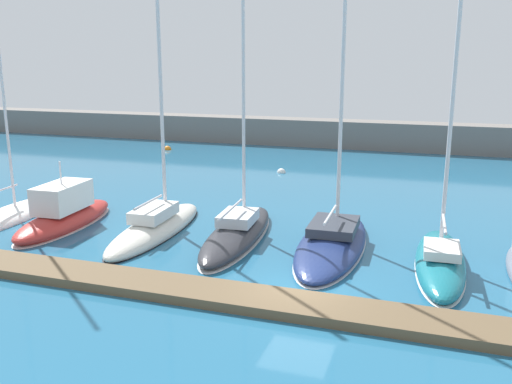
{
  "coord_description": "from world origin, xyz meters",
  "views": [
    {
      "loc": [
        4.54,
        -18.33,
        8.36
      ],
      "look_at": [
        -2.78,
        3.4,
        2.85
      ],
      "focal_mm": 38.89,
      "sensor_mm": 36.0,
      "label": 1
    }
  ],
  "objects_px": {
    "sailboat_navy_fifth": "(332,240)",
    "mooring_buoy_orange": "(167,150)",
    "sailboat_white_nearest": "(12,214)",
    "motorboat_red_second": "(65,214)",
    "sailboat_charcoal_fourth": "(237,230)",
    "mooring_buoy_white": "(281,173)",
    "sailboat_teal_sixth": "(440,259)",
    "sailboat_ivory_third": "(156,226)"
  },
  "relations": [
    {
      "from": "sailboat_ivory_third",
      "to": "mooring_buoy_orange",
      "type": "relative_size",
      "value": 20.87
    },
    {
      "from": "sailboat_white_nearest",
      "to": "motorboat_red_second",
      "type": "height_order",
      "value": "sailboat_white_nearest"
    },
    {
      "from": "mooring_buoy_orange",
      "to": "mooring_buoy_white",
      "type": "distance_m",
      "value": 14.99
    },
    {
      "from": "motorboat_red_second",
      "to": "mooring_buoy_white",
      "type": "height_order",
      "value": "motorboat_red_second"
    },
    {
      "from": "sailboat_teal_sixth",
      "to": "mooring_buoy_orange",
      "type": "xyz_separation_m",
      "value": [
        -24.85,
        23.76,
        -0.35
      ]
    },
    {
      "from": "motorboat_red_second",
      "to": "sailboat_charcoal_fourth",
      "type": "bearing_deg",
      "value": -88.55
    },
    {
      "from": "motorboat_red_second",
      "to": "sailboat_navy_fifth",
      "type": "distance_m",
      "value": 13.72
    },
    {
      "from": "sailboat_teal_sixth",
      "to": "mooring_buoy_white",
      "type": "distance_m",
      "value": 20.37
    },
    {
      "from": "mooring_buoy_white",
      "to": "mooring_buoy_orange",
      "type": "bearing_deg",
      "value": 152.08
    },
    {
      "from": "sailboat_charcoal_fourth",
      "to": "mooring_buoy_orange",
      "type": "bearing_deg",
      "value": 29.83
    },
    {
      "from": "sailboat_navy_fifth",
      "to": "mooring_buoy_white",
      "type": "height_order",
      "value": "sailboat_navy_fifth"
    },
    {
      "from": "sailboat_white_nearest",
      "to": "sailboat_charcoal_fourth",
      "type": "relative_size",
      "value": 0.92
    },
    {
      "from": "mooring_buoy_orange",
      "to": "sailboat_white_nearest",
      "type": "bearing_deg",
      "value": -83.31
    },
    {
      "from": "sailboat_charcoal_fourth",
      "to": "sailboat_white_nearest",
      "type": "bearing_deg",
      "value": 87.3
    },
    {
      "from": "sailboat_teal_sixth",
      "to": "sailboat_ivory_third",
      "type": "bearing_deg",
      "value": 85.65
    },
    {
      "from": "motorboat_red_second",
      "to": "sailboat_charcoal_fourth",
      "type": "distance_m",
      "value": 9.19
    },
    {
      "from": "motorboat_red_second",
      "to": "sailboat_navy_fifth",
      "type": "height_order",
      "value": "sailboat_navy_fifth"
    },
    {
      "from": "mooring_buoy_white",
      "to": "sailboat_charcoal_fourth",
      "type": "bearing_deg",
      "value": -81.39
    },
    {
      "from": "motorboat_red_second",
      "to": "sailboat_navy_fifth",
      "type": "bearing_deg",
      "value": -89.52
    },
    {
      "from": "sailboat_white_nearest",
      "to": "mooring_buoy_white",
      "type": "relative_size",
      "value": 25.86
    },
    {
      "from": "sailboat_navy_fifth",
      "to": "mooring_buoy_orange",
      "type": "height_order",
      "value": "sailboat_navy_fifth"
    },
    {
      "from": "sailboat_white_nearest",
      "to": "motorboat_red_second",
      "type": "bearing_deg",
      "value": -101.88
    },
    {
      "from": "sailboat_white_nearest",
      "to": "sailboat_teal_sixth",
      "type": "xyz_separation_m",
      "value": [
        22.12,
        -0.42,
        0.17
      ]
    },
    {
      "from": "sailboat_white_nearest",
      "to": "mooring_buoy_white",
      "type": "xyz_separation_m",
      "value": [
        10.51,
        16.32,
        -0.19
      ]
    },
    {
      "from": "sailboat_white_nearest",
      "to": "mooring_buoy_orange",
      "type": "xyz_separation_m",
      "value": [
        -2.74,
        23.34,
        -0.19
      ]
    },
    {
      "from": "sailboat_ivory_third",
      "to": "sailboat_teal_sixth",
      "type": "bearing_deg",
      "value": -94.5
    },
    {
      "from": "sailboat_white_nearest",
      "to": "motorboat_red_second",
      "type": "xyz_separation_m",
      "value": [
        3.76,
        -0.4,
        0.44
      ]
    },
    {
      "from": "sailboat_ivory_third",
      "to": "mooring_buoy_white",
      "type": "relative_size",
      "value": 23.35
    },
    {
      "from": "motorboat_red_second",
      "to": "sailboat_ivory_third",
      "type": "xyz_separation_m",
      "value": [
        4.98,
        0.47,
        -0.29
      ]
    },
    {
      "from": "sailboat_ivory_third",
      "to": "motorboat_red_second",
      "type": "bearing_deg",
      "value": 92.9
    },
    {
      "from": "sailboat_white_nearest",
      "to": "sailboat_navy_fifth",
      "type": "height_order",
      "value": "sailboat_navy_fifth"
    },
    {
      "from": "sailboat_charcoal_fourth",
      "to": "sailboat_navy_fifth",
      "type": "relative_size",
      "value": 1.04
    },
    {
      "from": "sailboat_white_nearest",
      "to": "sailboat_teal_sixth",
      "type": "distance_m",
      "value": 22.12
    },
    {
      "from": "sailboat_charcoal_fourth",
      "to": "sailboat_navy_fifth",
      "type": "bearing_deg",
      "value": -92.41
    },
    {
      "from": "motorboat_red_second",
      "to": "sailboat_navy_fifth",
      "type": "xyz_separation_m",
      "value": [
        13.69,
        0.97,
        -0.26
      ]
    },
    {
      "from": "sailboat_ivory_third",
      "to": "sailboat_teal_sixth",
      "type": "distance_m",
      "value": 13.38
    },
    {
      "from": "mooring_buoy_white",
      "to": "sailboat_navy_fifth",
      "type": "bearing_deg",
      "value": -66.24
    },
    {
      "from": "sailboat_white_nearest",
      "to": "sailboat_ivory_third",
      "type": "bearing_deg",
      "value": -95.35
    },
    {
      "from": "sailboat_ivory_third",
      "to": "sailboat_teal_sixth",
      "type": "relative_size",
      "value": 1.09
    },
    {
      "from": "sailboat_ivory_third",
      "to": "mooring_buoy_white",
      "type": "height_order",
      "value": "sailboat_ivory_third"
    },
    {
      "from": "sailboat_teal_sixth",
      "to": "mooring_buoy_orange",
      "type": "bearing_deg",
      "value": 44.0
    },
    {
      "from": "sailboat_charcoal_fourth",
      "to": "mooring_buoy_white",
      "type": "distance_m",
      "value": 16.11
    }
  ]
}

